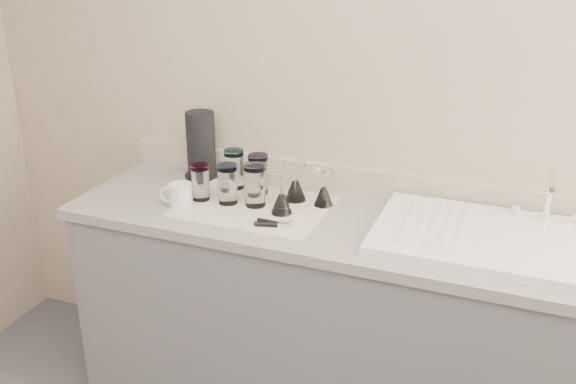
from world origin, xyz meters
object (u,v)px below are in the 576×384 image
at_px(tumbler_blue, 228,184).
at_px(can_opener, 274,224).
at_px(tumbler_magenta, 201,182).
at_px(white_mug, 180,195).
at_px(sink_unit, 499,240).
at_px(goblet_front_left, 282,201).
at_px(paper_towel_roll, 201,146).
at_px(goblet_back_left, 295,187).
at_px(goblet_back_right, 324,194).
at_px(tumbler_cyan, 234,169).
at_px(tumbler_purple, 258,174).
at_px(tumbler_lavender, 255,185).

xyz_separation_m(tumbler_blue, can_opener, (0.25, -0.13, -0.07)).
xyz_separation_m(tumbler_magenta, white_mug, (-0.05, -0.07, -0.03)).
distance_m(tumbler_magenta, tumbler_blue, 0.11).
distance_m(sink_unit, goblet_front_left, 0.77).
relative_size(tumbler_magenta, paper_towel_roll, 0.50).
bearing_deg(white_mug, goblet_back_left, 27.41).
height_order(sink_unit, can_opener, sink_unit).
relative_size(tumbler_magenta, tumbler_blue, 0.92).
bearing_deg(goblet_back_right, goblet_back_left, 176.04).
xyz_separation_m(goblet_front_left, can_opener, (0.02, -0.12, -0.04)).
bearing_deg(tumbler_cyan, tumbler_purple, -5.34).
xyz_separation_m(sink_unit, tumbler_cyan, (-1.04, 0.12, 0.07)).
xyz_separation_m(tumbler_lavender, goblet_back_left, (0.12, 0.11, -0.03)).
distance_m(tumbler_purple, goblet_back_left, 0.17).
relative_size(goblet_back_left, can_opener, 1.10).
height_order(tumbler_cyan, goblet_front_left, tumbler_cyan).
height_order(tumbler_lavender, goblet_front_left, tumbler_lavender).
xyz_separation_m(tumbler_lavender, goblet_back_right, (0.24, 0.10, -0.04)).
relative_size(tumbler_lavender, goblet_front_left, 1.14).
bearing_deg(tumbler_cyan, sink_unit, -6.57).
relative_size(tumbler_magenta, goblet_back_right, 1.06).
bearing_deg(white_mug, goblet_back_right, 20.95).
xyz_separation_m(can_opener, paper_towel_roll, (-0.48, 0.36, 0.12)).
distance_m(goblet_back_right, goblet_front_left, 0.17).
bearing_deg(goblet_back_left, white_mug, -152.59).
height_order(can_opener, paper_towel_roll, paper_towel_roll).
xyz_separation_m(tumbler_lavender, goblet_front_left, (0.12, -0.03, -0.03)).
height_order(goblet_back_left, goblet_back_right, goblet_back_left).
height_order(sink_unit, tumbler_cyan, sink_unit).
bearing_deg(tumbler_blue, sink_unit, 1.70).
distance_m(goblet_front_left, white_mug, 0.40).
bearing_deg(tumbler_purple, paper_towel_roll, 163.11).
bearing_deg(goblet_back_left, tumbler_blue, -151.67).
distance_m(tumbler_purple, can_opener, 0.33).
height_order(tumbler_cyan, goblet_back_right, tumbler_cyan).
distance_m(tumbler_cyan, tumbler_magenta, 0.17).
height_order(tumbler_purple, tumbler_magenta, tumbler_purple).
xyz_separation_m(goblet_back_left, can_opener, (0.02, -0.25, -0.04)).
xyz_separation_m(sink_unit, goblet_back_left, (-0.77, 0.09, 0.04)).
distance_m(tumbler_purple, goblet_back_right, 0.28).
bearing_deg(can_opener, white_mug, 173.21).
bearing_deg(tumbler_lavender, white_mug, -160.20).
height_order(sink_unit, tumbler_blue, sink_unit).
distance_m(white_mug, paper_towel_roll, 0.33).
height_order(sink_unit, tumbler_lavender, sink_unit).
bearing_deg(tumbler_blue, tumbler_purple, 64.89).
bearing_deg(tumbler_purple, tumbler_blue, -115.11).
bearing_deg(tumbler_magenta, tumbler_lavender, 6.41).
xyz_separation_m(sink_unit, tumbler_lavender, (-0.89, -0.01, 0.07)).
xyz_separation_m(tumbler_blue, tumbler_lavender, (0.11, 0.02, 0.00)).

